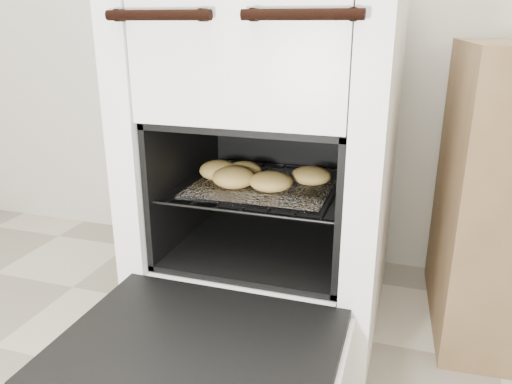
{
  "coord_description": "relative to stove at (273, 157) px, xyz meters",
  "views": [
    {
      "loc": [
        0.39,
        -0.21,
        0.86
      ],
      "look_at": [
        0.01,
        0.98,
        0.44
      ],
      "focal_mm": 35.0,
      "sensor_mm": 36.0,
      "label": 1
    }
  ],
  "objects": [
    {
      "name": "oven_rack",
      "position": [
        -0.0,
        -0.07,
        -0.06
      ],
      "size": [
        0.48,
        0.46,
        0.01
      ],
      "color": "black",
      "rests_on": "stove"
    },
    {
      "name": "baked_rolls",
      "position": [
        -0.02,
        -0.1,
        -0.03
      ],
      "size": [
        0.4,
        0.24,
        0.06
      ],
      "color": "#D5AE55",
      "rests_on": "foil_sheet"
    },
    {
      "name": "stove",
      "position": [
        0.0,
        0.0,
        0.0
      ],
      "size": [
        0.66,
        0.73,
        1.01
      ],
      "color": "white",
      "rests_on": "ground"
    },
    {
      "name": "oven_door",
      "position": [
        0.0,
        -0.55,
        -0.27
      ],
      "size": [
        0.59,
        0.46,
        0.04
      ],
      "color": "black",
      "rests_on": "stove"
    },
    {
      "name": "foil_sheet",
      "position": [
        -0.0,
        -0.09,
        -0.06
      ],
      "size": [
        0.37,
        0.33,
        0.01
      ],
      "primitive_type": "cube",
      "color": "white",
      "rests_on": "oven_rack"
    }
  ]
}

